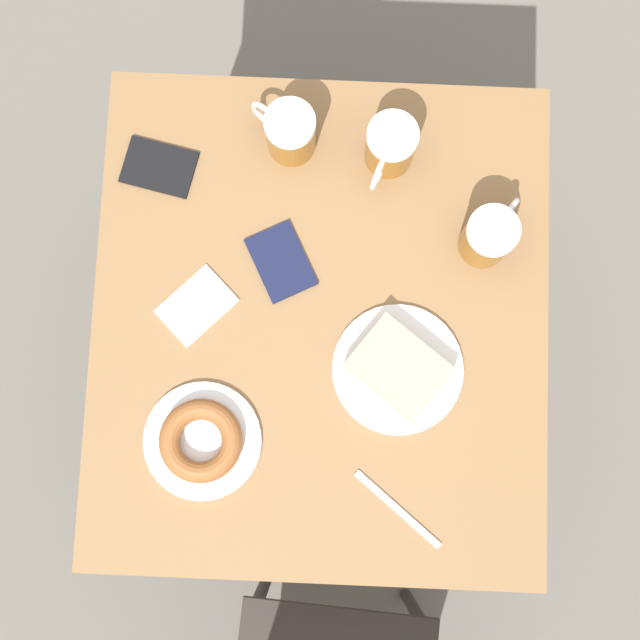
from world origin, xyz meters
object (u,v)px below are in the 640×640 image
beer_mug_right (390,147)px  fork (398,509)px  beer_mug_center (489,236)px  plate_with_cake (399,369)px  napkin_folded (197,306)px  passport_near_edge (281,262)px  passport_far_edge (159,167)px  plate_with_donut (201,441)px  beer_mug_left (289,132)px

beer_mug_right → fork: (-0.04, 0.62, -0.06)m
beer_mug_center → beer_mug_right: bearing=-40.9°
plate_with_cake → napkin_folded: plate_with_cake is taller
plate_with_cake → fork: plate_with_cake is taller
napkin_folded → fork: bearing=137.3°
napkin_folded → plate_with_cake: bearing=164.7°
passport_near_edge → beer_mug_center: bearing=-172.2°
passport_near_edge → passport_far_edge: size_ratio=1.07×
beer_mug_right → napkin_folded: bearing=41.1°
fork → passport_far_edge: size_ratio=1.07×
beer_mug_center → napkin_folded: beer_mug_center is taller
napkin_folded → passport_far_edge: passport_far_edge is taller
fork → passport_far_edge: bearing=-52.6°
napkin_folded → passport_near_edge: bearing=-149.6°
plate_with_donut → passport_near_edge: 0.34m
beer_mug_left → passport_far_edge: (0.23, 0.06, -0.05)m
passport_far_edge → passport_near_edge: bearing=144.2°
beer_mug_center → passport_near_edge: size_ratio=0.76×
plate_with_cake → beer_mug_right: 0.38m
plate_with_cake → beer_mug_left: size_ratio=1.93×
beer_mug_right → fork: bearing=93.4°
passport_near_edge → beer_mug_left: bearing=-91.6°
beer_mug_center → napkin_folded: 0.52m
beer_mug_left → passport_near_edge: 0.23m
passport_far_edge → beer_mug_right: bearing=-174.9°
beer_mug_center → beer_mug_left: bearing=-25.9°
beer_mug_center → passport_far_edge: (0.58, -0.11, -0.05)m
plate_with_cake → beer_mug_center: 0.27m
plate_with_cake → passport_far_edge: 0.56m
beer_mug_center → passport_near_edge: beer_mug_center is taller
beer_mug_center → napkin_folded: bearing=14.9°
beer_mug_center → passport_near_edge: bearing=7.8°
napkin_folded → passport_far_edge: (0.08, -0.25, 0.00)m
plate_with_donut → napkin_folded: 0.24m
passport_near_edge → passport_far_edge: bearing=-35.8°
beer_mug_left → plate_with_cake: bearing=117.1°
passport_near_edge → plate_with_cake: bearing=139.3°
beer_mug_center → passport_near_edge: 0.36m
napkin_folded → passport_far_edge: size_ratio=1.05×
beer_mug_left → beer_mug_right: 0.18m
fork → passport_near_edge: 0.47m
beer_mug_right → passport_near_edge: beer_mug_right is taller
beer_mug_left → napkin_folded: beer_mug_left is taller
beer_mug_center → passport_far_edge: beer_mug_center is taller
passport_far_edge → plate_with_cake: bearing=141.7°
plate_with_cake → passport_near_edge: size_ratio=1.49×
plate_with_donut → beer_mug_left: 0.55m
plate_with_cake → plate_with_donut: bearing=22.5°
plate_with_cake → beer_mug_left: 0.45m
plate_with_donut → napkin_folded: plate_with_donut is taller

